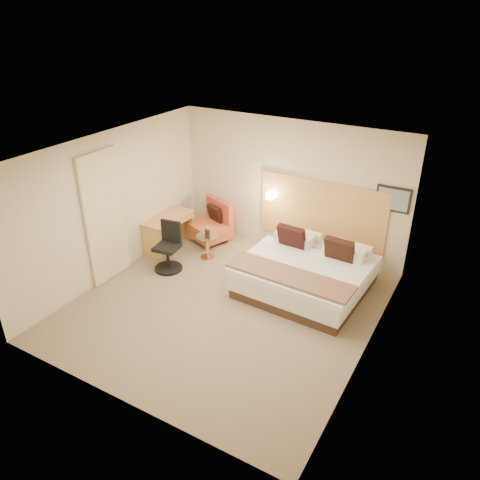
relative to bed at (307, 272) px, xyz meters
The scene contains 19 objects.
floor 1.57m from the bed, 129.57° to the right, with size 4.80×5.00×0.02m, color #7C6A53.
ceiling 2.82m from the bed, 129.57° to the right, with size 4.80×5.00×0.02m, color white.
wall_back 1.93m from the bed, 126.30° to the left, with size 4.80×0.02×2.70m, color beige.
wall_front 3.95m from the bed, 104.81° to the right, with size 4.80×0.02×2.70m, color beige.
wall_left 3.73m from the bed, 160.77° to the right, with size 0.02×5.00×2.70m, color beige.
wall_right 2.12m from the bed, 39.48° to the right, with size 0.02×5.00×2.70m, color beige.
headboard_panel 1.45m from the bed, 102.09° to the left, with size 2.60×0.04×1.30m, color tan.
art_frame 2.03m from the bed, 51.21° to the left, with size 0.62×0.03×0.47m, color black.
art_canvas 2.02m from the bed, 50.78° to the left, with size 0.54×0.01×0.39m, color gray.
lamp_arm 1.99m from the bed, 136.95° to the left, with size 0.02×0.02×0.12m, color white.
lamp_shade 1.95m from the bed, 138.36° to the left, with size 0.15×0.15×0.15m, color #FFEDC6.
curtain 3.74m from the bed, 156.78° to the right, with size 0.06×0.90×2.42m, color beige.
bottle_a 2.22m from the bed, behind, with size 0.05×0.05×0.17m, color #8AB7D6.
menu_folder 2.12m from the bed, behind, with size 0.11×0.04×0.19m, color #332015.
bed is the anchor object (origin of this frame).
lounge_chair 2.67m from the bed, 162.62° to the left, with size 1.03×0.97×0.87m.
side_table 2.18m from the bed, behind, with size 0.55×0.55×0.49m.
desk 3.10m from the bed, behind, with size 0.56×1.16×0.71m.
desk_chair 2.66m from the bed, 165.82° to the right, with size 0.61×0.61×0.95m.
Camera 1 is at (3.52, -5.62, 4.66)m, focal length 35.00 mm.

